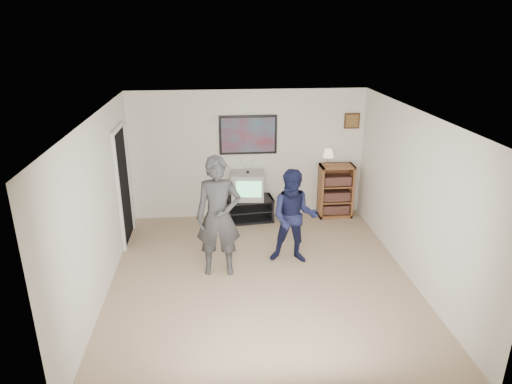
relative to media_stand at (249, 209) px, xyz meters
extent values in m
cube|color=#8B7258|center=(0.01, -2.23, -0.23)|extent=(4.50, 5.00, 0.01)
cube|color=white|center=(0.01, -2.23, 2.27)|extent=(4.50, 5.00, 0.01)
cube|color=silver|center=(0.01, 0.27, 1.02)|extent=(4.50, 0.01, 2.50)
cube|color=silver|center=(-2.24, -2.23, 1.02)|extent=(0.01, 5.00, 2.50)
cube|color=silver|center=(2.26, -2.23, 1.02)|extent=(0.01, 5.00, 2.50)
cube|color=black|center=(0.00, 0.00, 0.21)|extent=(0.97, 0.60, 0.04)
cube|color=black|center=(0.00, 0.00, -0.21)|extent=(0.97, 0.60, 0.04)
cube|color=black|center=(-0.43, 0.00, 0.00)|extent=(0.09, 0.49, 0.46)
cube|color=black|center=(0.43, 0.00, 0.00)|extent=(0.09, 0.49, 0.46)
imported|color=#313134|center=(-0.60, -1.93, 0.70)|extent=(0.70, 0.48, 1.86)
imported|color=#131736|center=(0.58, -1.70, 0.54)|extent=(0.85, 0.72, 1.55)
cube|color=white|center=(-0.59, -1.76, 0.92)|extent=(0.05, 0.11, 0.03)
cube|color=white|center=(0.55, -1.51, 0.76)|extent=(0.06, 0.11, 0.03)
cube|color=black|center=(0.01, 0.25, 1.42)|extent=(1.10, 0.03, 0.75)
cube|color=white|center=(-0.54, 0.25, 1.72)|extent=(0.28, 0.02, 0.14)
cube|color=#4C2E18|center=(2.01, 0.25, 1.65)|extent=(0.30, 0.03, 0.30)
cube|color=black|center=(-2.22, -0.63, 0.77)|extent=(0.03, 0.85, 2.00)
camera|label=1|loc=(-0.62, -8.20, 3.44)|focal=32.00mm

